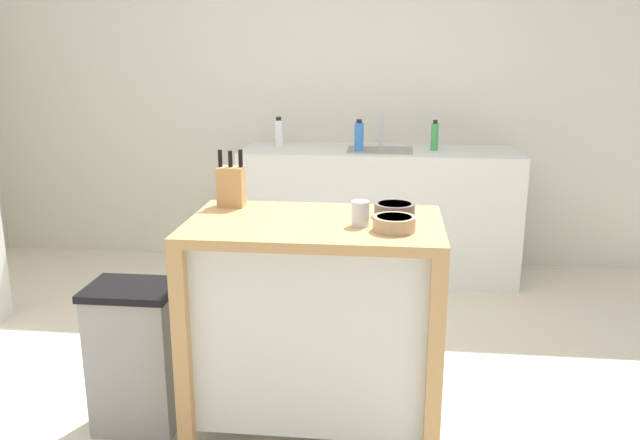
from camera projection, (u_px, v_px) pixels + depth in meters
ground_plane at (285, 404)px, 2.95m from camera, size 6.30×6.30×0.00m
wall_back at (330, 85)px, 4.69m from camera, size 5.30×0.10×2.60m
kitchen_island at (315, 315)px, 2.66m from camera, size 1.00×0.61×0.90m
knife_block at (231, 185)px, 2.77m from camera, size 0.11×0.09×0.24m
bowl_stoneware_deep at (395, 209)px, 2.62m from camera, size 0.16×0.16×0.05m
bowl_ceramic_wide at (394, 223)px, 2.41m from camera, size 0.16×0.16×0.05m
drinking_cup at (360, 213)px, 2.48m from camera, size 0.07×0.07×0.10m
trash_bin at (136, 356)px, 2.71m from camera, size 0.36×0.28×0.63m
sink_counter at (379, 212)px, 4.54m from camera, size 1.88×0.60×0.89m
sink_faucet at (381, 131)px, 4.53m from camera, size 0.02×0.02×0.22m
bottle_dish_soap at (435, 136)px, 4.37m from camera, size 0.05×0.05×0.20m
bottle_hand_soap at (279, 133)px, 4.55m from camera, size 0.06×0.06×0.20m
bottle_spray_cleaner at (359, 136)px, 4.34m from camera, size 0.06×0.06×0.21m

